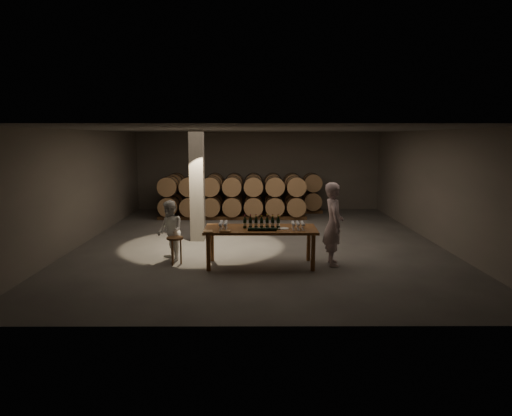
{
  "coord_description": "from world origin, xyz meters",
  "views": [
    {
      "loc": [
        -0.14,
        -12.91,
        2.99
      ],
      "look_at": [
        -0.1,
        -0.75,
        1.1
      ],
      "focal_mm": 32.0,
      "sensor_mm": 36.0,
      "label": 1
    }
  ],
  "objects_px": {
    "person_man": "(333,224)",
    "person_woman": "(170,231)",
    "stool": "(175,242)",
    "bottle_cluster": "(262,223)",
    "tasting_table": "(261,232)",
    "notebook_near": "(225,231)",
    "plate": "(284,228)"
  },
  "relations": [
    {
      "from": "bottle_cluster",
      "to": "person_man",
      "type": "bearing_deg",
      "value": 0.44
    },
    {
      "from": "tasting_table",
      "to": "person_woman",
      "type": "relative_size",
      "value": 1.75
    },
    {
      "from": "bottle_cluster",
      "to": "person_woman",
      "type": "xyz_separation_m",
      "value": [
        -2.22,
        0.37,
        -0.26
      ]
    },
    {
      "from": "person_man",
      "to": "person_woman",
      "type": "relative_size",
      "value": 1.32
    },
    {
      "from": "tasting_table",
      "to": "bottle_cluster",
      "type": "distance_m",
      "value": 0.22
    },
    {
      "from": "bottle_cluster",
      "to": "tasting_table",
      "type": "bearing_deg",
      "value": -111.1
    },
    {
      "from": "bottle_cluster",
      "to": "stool",
      "type": "relative_size",
      "value": 1.31
    },
    {
      "from": "plate",
      "to": "notebook_near",
      "type": "height_order",
      "value": "notebook_near"
    },
    {
      "from": "notebook_near",
      "to": "person_woman",
      "type": "bearing_deg",
      "value": 156.34
    },
    {
      "from": "plate",
      "to": "stool",
      "type": "xyz_separation_m",
      "value": [
        -2.55,
        0.21,
        -0.37
      ]
    },
    {
      "from": "bottle_cluster",
      "to": "person_man",
      "type": "relative_size",
      "value": 0.44
    },
    {
      "from": "tasting_table",
      "to": "bottle_cluster",
      "type": "bearing_deg",
      "value": 68.9
    },
    {
      "from": "person_woman",
      "to": "stool",
      "type": "bearing_deg",
      "value": -0.17
    },
    {
      "from": "tasting_table",
      "to": "bottle_cluster",
      "type": "relative_size",
      "value": 3.04
    },
    {
      "from": "bottle_cluster",
      "to": "stool",
      "type": "distance_m",
      "value": 2.1
    },
    {
      "from": "stool",
      "to": "person_woman",
      "type": "xyz_separation_m",
      "value": [
        -0.17,
        0.31,
        0.21
      ]
    },
    {
      "from": "person_man",
      "to": "person_woman",
      "type": "xyz_separation_m",
      "value": [
        -3.91,
        0.35,
        -0.24
      ]
    },
    {
      "from": "bottle_cluster",
      "to": "notebook_near",
      "type": "xyz_separation_m",
      "value": [
        -0.82,
        -0.47,
        -0.09
      ]
    },
    {
      "from": "notebook_near",
      "to": "person_woman",
      "type": "distance_m",
      "value": 1.64
    },
    {
      "from": "tasting_table",
      "to": "notebook_near",
      "type": "bearing_deg",
      "value": -152.7
    },
    {
      "from": "tasting_table",
      "to": "bottle_cluster",
      "type": "xyz_separation_m",
      "value": [
        0.02,
        0.06,
        0.21
      ]
    },
    {
      "from": "notebook_near",
      "to": "person_man",
      "type": "height_order",
      "value": "person_man"
    },
    {
      "from": "notebook_near",
      "to": "stool",
      "type": "xyz_separation_m",
      "value": [
        -1.23,
        0.53,
        -0.38
      ]
    },
    {
      "from": "stool",
      "to": "bottle_cluster",
      "type": "bearing_deg",
      "value": -1.62
    },
    {
      "from": "tasting_table",
      "to": "plate",
      "type": "relative_size",
      "value": 10.37
    },
    {
      "from": "plate",
      "to": "stool",
      "type": "bearing_deg",
      "value": 175.25
    },
    {
      "from": "tasting_table",
      "to": "stool",
      "type": "distance_m",
      "value": 2.04
    },
    {
      "from": "plate",
      "to": "notebook_near",
      "type": "xyz_separation_m",
      "value": [
        -1.32,
        -0.32,
        0.01
      ]
    },
    {
      "from": "person_woman",
      "to": "bottle_cluster",
      "type": "bearing_deg",
      "value": 51.6
    },
    {
      "from": "stool",
      "to": "person_woman",
      "type": "height_order",
      "value": "person_woman"
    },
    {
      "from": "plate",
      "to": "person_woman",
      "type": "xyz_separation_m",
      "value": [
        -2.72,
        0.52,
        -0.17
      ]
    },
    {
      "from": "stool",
      "to": "person_man",
      "type": "height_order",
      "value": "person_man"
    }
  ]
}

